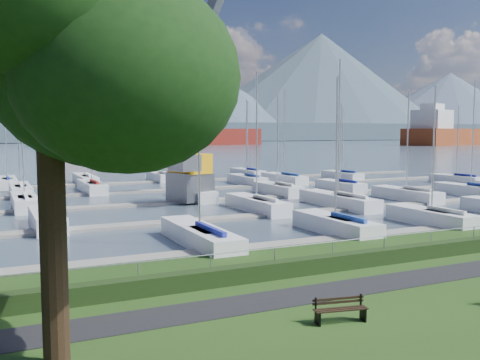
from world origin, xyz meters
TOP-DOWN VIEW (x-y plane):
  - path at (0.00, -3.00)m, footprint 160.00×2.00m
  - water at (0.00, 260.00)m, footprint 800.00×540.00m
  - hedge at (0.00, -0.40)m, footprint 80.00×0.70m
  - fence at (0.00, 0.00)m, footprint 80.00×0.04m
  - foothill at (0.00, 330.00)m, footprint 900.00×80.00m
  - mountains at (7.35, 404.62)m, footprint 1190.00×360.00m
  - docks at (0.00, 26.00)m, footprint 90.00×41.60m
  - bench_left at (-4.86, -5.94)m, footprint 1.85×0.76m
  - tree at (-13.96, -5.14)m, footprint 10.02×8.94m
  - crane at (2.01, 27.22)m, footprint 7.36×13.04m
  - cargo_ship_mid at (50.79, 220.30)m, footprint 103.61×22.80m
  - cargo_ship_east at (194.69, 173.83)m, footprint 80.49×37.94m
  - sailboat_fleet at (-3.57, 29.04)m, footprint 76.00×49.06m

SIDE VIEW (x-z plane):
  - water at x=0.00m, z-range -0.50..-0.30m
  - docks at x=0.00m, z-range -0.34..-0.09m
  - path at x=0.00m, z-range -0.01..0.03m
  - hedge at x=0.00m, z-range 0.00..0.70m
  - bench_left at x=-4.86m, z-range -0.01..0.84m
  - fence at x=0.00m, z-range 1.18..1.22m
  - cargo_ship_mid at x=50.79m, z-range -7.24..14.26m
  - cargo_ship_east at x=194.69m, z-range -6.97..14.53m
  - sailboat_fleet at x=-3.57m, z-range -1.17..11.81m
  - crane at x=2.01m, z-range -5.85..16.50m
  - foothill at x=0.00m, z-range 0.00..12.00m
  - tree at x=-13.96m, z-range 2.12..16.02m
  - mountains at x=7.35m, z-range -10.82..104.18m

